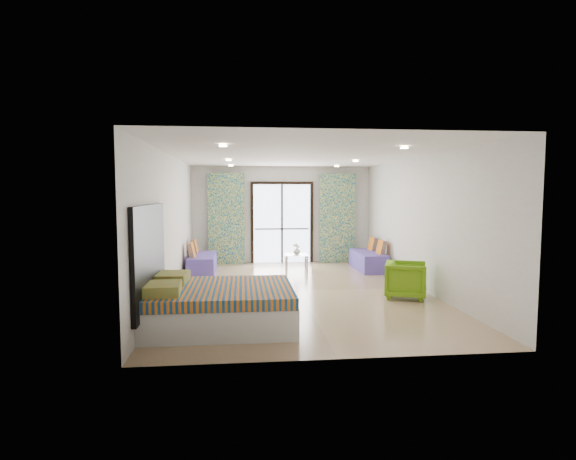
{
  "coord_description": "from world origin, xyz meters",
  "views": [
    {
      "loc": [
        -1.14,
        -8.84,
        1.98
      ],
      "look_at": [
        -0.12,
        0.96,
        1.15
      ],
      "focal_mm": 28.0,
      "sensor_mm": 36.0,
      "label": 1
    }
  ],
  "objects": [
    {
      "name": "daybed_right",
      "position": [
        2.11,
        2.31,
        0.25
      ],
      "size": [
        0.64,
        1.62,
        0.8
      ],
      "rotation": [
        0.0,
        0.0,
        -0.01
      ],
      "color": "#5545A5",
      "rests_on": "floor"
    },
    {
      "name": "switch_plate",
      "position": [
        -2.47,
        -0.99,
        1.05
      ],
      "size": [
        0.02,
        0.1,
        0.1
      ],
      "primitive_type": "cube",
      "color": "silver",
      "rests_on": "wall_left"
    },
    {
      "name": "downlight_a",
      "position": [
        -1.4,
        -2.0,
        2.67
      ],
      "size": [
        0.12,
        0.12,
        0.02
      ],
      "primitive_type": "cylinder",
      "color": "#FFE0B2",
      "rests_on": "ceiling"
    },
    {
      "name": "bed",
      "position": [
        -1.48,
        -2.24,
        0.31
      ],
      "size": [
        2.13,
        1.74,
        0.74
      ],
      "color": "silver",
      "rests_on": "floor"
    },
    {
      "name": "armchair",
      "position": [
        1.93,
        -0.8,
        0.37
      ],
      "size": [
        0.9,
        0.92,
        0.75
      ],
      "primitive_type": "imported",
      "rotation": [
        0.0,
        0.0,
        1.2
      ],
      "color": "#67A515",
      "rests_on": "floor"
    },
    {
      "name": "downlight_b",
      "position": [
        1.4,
        -2.0,
        2.67
      ],
      "size": [
        0.12,
        0.12,
        0.02
      ],
      "primitive_type": "cylinder",
      "color": "#FFE0B2",
      "rests_on": "ceiling"
    },
    {
      "name": "wall_left",
      "position": [
        -2.5,
        0.0,
        1.35
      ],
      "size": [
        0.01,
        7.5,
        2.7
      ],
      "primitive_type": null,
      "color": "silver",
      "rests_on": "ground"
    },
    {
      "name": "wall_front",
      "position": [
        0.0,
        -3.75,
        1.35
      ],
      "size": [
        5.0,
        0.01,
        2.7
      ],
      "primitive_type": null,
      "color": "silver",
      "rests_on": "ground"
    },
    {
      "name": "downlight_c",
      "position": [
        -1.4,
        1.0,
        2.67
      ],
      "size": [
        0.12,
        0.12,
        0.02
      ],
      "primitive_type": "cylinder",
      "color": "#FFE0B2",
      "rests_on": "ceiling"
    },
    {
      "name": "curtain_left",
      "position": [
        -1.55,
        3.57,
        1.25
      ],
      "size": [
        1.0,
        0.1,
        2.5
      ],
      "primitive_type": "cube",
      "color": "white",
      "rests_on": "floor"
    },
    {
      "name": "floor",
      "position": [
        0.0,
        0.0,
        0.0
      ],
      "size": [
        5.0,
        7.5,
        0.01
      ],
      "primitive_type": null,
      "color": "#9B7D5C",
      "rests_on": "ground"
    },
    {
      "name": "headboard",
      "position": [
        -2.46,
        -2.24,
        1.05
      ],
      "size": [
        0.06,
        2.1,
        1.5
      ],
      "primitive_type": "cube",
      "color": "black",
      "rests_on": "floor"
    },
    {
      "name": "ceiling",
      "position": [
        0.0,
        0.0,
        2.7
      ],
      "size": [
        5.0,
        7.5,
        0.01
      ],
      "primitive_type": null,
      "color": "silver",
      "rests_on": "ground"
    },
    {
      "name": "wall_back",
      "position": [
        0.0,
        3.75,
        1.35
      ],
      "size": [
        5.0,
        0.01,
        2.7
      ],
      "primitive_type": null,
      "color": "silver",
      "rests_on": "ground"
    },
    {
      "name": "downlight_f",
      "position": [
        1.4,
        3.0,
        2.67
      ],
      "size": [
        0.12,
        0.12,
        0.02
      ],
      "primitive_type": "cylinder",
      "color": "#FFE0B2",
      "rests_on": "ceiling"
    },
    {
      "name": "downlight_d",
      "position": [
        1.4,
        1.0,
        2.67
      ],
      "size": [
        0.12,
        0.12,
        0.02
      ],
      "primitive_type": "cylinder",
      "color": "#FFE0B2",
      "rests_on": "ceiling"
    },
    {
      "name": "daybed_left",
      "position": [
        -2.11,
        2.24,
        0.25
      ],
      "size": [
        0.64,
        1.63,
        0.8
      ],
      "rotation": [
        0.0,
        0.0,
        0.01
      ],
      "color": "#5545A5",
      "rests_on": "floor"
    },
    {
      "name": "vase",
      "position": [
        0.27,
        2.5,
        0.48
      ],
      "size": [
        0.24,
        0.25,
        0.19
      ],
      "primitive_type": "imported",
      "rotation": [
        0.0,
        0.0,
        0.32
      ],
      "color": "white",
      "rests_on": "coffee_table"
    },
    {
      "name": "balcony_door",
      "position": [
        0.0,
        3.72,
        1.26
      ],
      "size": [
        1.76,
        0.08,
        2.28
      ],
      "color": "black",
      "rests_on": "floor"
    },
    {
      "name": "curtain_right",
      "position": [
        1.55,
        3.57,
        1.25
      ],
      "size": [
        1.0,
        0.1,
        2.5
      ],
      "primitive_type": "cube",
      "color": "white",
      "rests_on": "floor"
    },
    {
      "name": "balcony_rail",
      "position": [
        0.0,
        3.73,
        0.95
      ],
      "size": [
        1.52,
        0.03,
        0.04
      ],
      "primitive_type": "cube",
      "color": "#595451",
      "rests_on": "balcony_door"
    },
    {
      "name": "downlight_e",
      "position": [
        -1.4,
        3.0,
        2.67
      ],
      "size": [
        0.12,
        0.12,
        0.02
      ],
      "primitive_type": "cylinder",
      "color": "#FFE0B2",
      "rests_on": "ceiling"
    },
    {
      "name": "wall_right",
      "position": [
        2.5,
        0.0,
        1.35
      ],
      "size": [
        0.01,
        7.5,
        2.7
      ],
      "primitive_type": null,
      "color": "silver",
      "rests_on": "ground"
    },
    {
      "name": "coffee_table",
      "position": [
        0.26,
        2.49,
        0.35
      ],
      "size": [
        0.62,
        0.62,
        0.68
      ],
      "rotation": [
        0.0,
        0.0,
        -0.05
      ],
      "color": "silver",
      "rests_on": "floor"
    }
  ]
}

